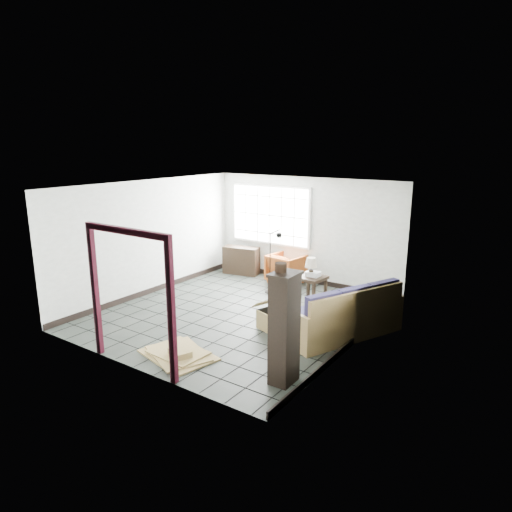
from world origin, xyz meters
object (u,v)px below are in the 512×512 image
Objects in this scene: armchair at (286,267)px; side_table at (311,281)px; futon_sofa at (345,318)px; tall_shelf at (284,328)px.

armchair is 1.58m from side_table.
armchair is 1.29× the size of side_table.
tall_shelf is at bearing -67.76° from futon_sofa.
armchair is 0.48× the size of tall_shelf.
armchair is at bearing 140.45° from side_table.
armchair is 4.88m from tall_shelf.
armchair is at bearing 119.05° from tall_shelf.
futon_sofa is 3.78× the size of side_table.
armchair is (-2.53, 2.19, 0.05)m from futon_sofa.
futon_sofa is 1.43× the size of tall_shelf.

